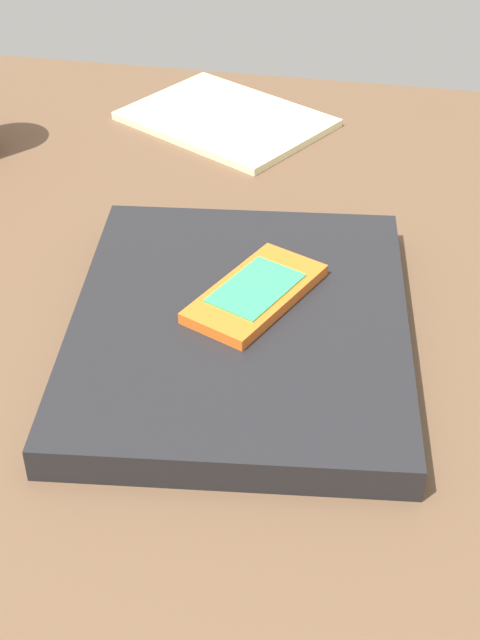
% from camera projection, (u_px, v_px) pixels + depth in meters
% --- Properties ---
extents(desk_surface, '(1.20, 0.80, 0.03)m').
position_uv_depth(desk_surface, '(155.00, 432.00, 0.63)').
color(desk_surface, brown).
rests_on(desk_surface, ground).
extents(laptop_closed, '(0.33, 0.28, 0.03)m').
position_uv_depth(laptop_closed, '(240.00, 328.00, 0.68)').
color(laptop_closed, black).
rests_on(laptop_closed, desk_surface).
extents(cell_phone_on_laptop, '(0.13, 0.10, 0.01)m').
position_uv_depth(cell_phone_on_laptop, '(256.00, 293.00, 0.69)').
color(cell_phone_on_laptop, orange).
rests_on(cell_phone_on_laptop, laptop_closed).
extents(notepad, '(0.23, 0.25, 0.01)m').
position_uv_depth(notepad, '(226.00, 119.00, 0.99)').
color(notepad, '#F2EDB2').
rests_on(notepad, desk_surface).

